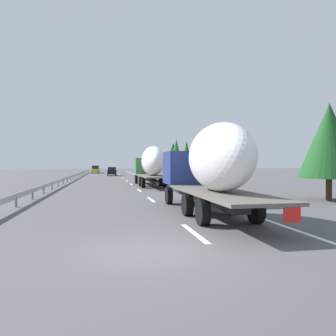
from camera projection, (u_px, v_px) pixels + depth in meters
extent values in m
plane|color=#4C4C4F|center=(114.00, 180.00, 48.13)|extent=(260.00, 260.00, 0.00)
cube|color=white|center=(194.00, 233.00, 11.16)|extent=(3.20, 0.20, 0.01)
cube|color=white|center=(151.00, 199.00, 21.66)|extent=(3.20, 0.20, 0.01)
cube|color=white|center=(139.00, 190.00, 29.32)|extent=(3.20, 0.20, 0.01)
cube|color=white|center=(131.00, 184.00, 38.26)|extent=(3.20, 0.20, 0.01)
cube|color=white|center=(127.00, 181.00, 45.85)|extent=(3.20, 0.20, 0.01)
cube|color=white|center=(123.00, 178.00, 55.86)|extent=(3.20, 0.20, 0.01)
cube|color=white|center=(119.00, 175.00, 71.42)|extent=(3.20, 0.20, 0.01)
cube|color=white|center=(119.00, 174.00, 74.13)|extent=(3.20, 0.20, 0.01)
cube|color=white|center=(117.00, 173.00, 82.18)|extent=(3.20, 0.20, 0.01)
cube|color=white|center=(116.00, 172.00, 94.45)|extent=(3.20, 0.20, 0.01)
cube|color=white|center=(146.00, 178.00, 54.08)|extent=(110.00, 0.20, 0.01)
cube|color=#387038|center=(145.00, 166.00, 39.64)|extent=(2.40, 2.50, 1.90)
cube|color=black|center=(144.00, 162.00, 40.72)|extent=(0.08, 2.12, 0.80)
cube|color=#262628|center=(149.00, 179.00, 36.65)|extent=(11.27, 0.70, 0.24)
cube|color=#59544C|center=(152.00, 176.00, 33.64)|extent=(9.86, 2.50, 0.12)
ellipsoid|color=white|center=(153.00, 161.00, 33.39)|extent=(6.90, 2.20, 2.99)
cube|color=red|center=(168.00, 181.00, 28.96)|extent=(0.04, 0.56, 0.56)
cylinder|color=black|center=(136.00, 179.00, 39.46)|extent=(1.04, 0.30, 1.04)
cylinder|color=black|center=(154.00, 179.00, 39.87)|extent=(1.04, 0.30, 1.04)
cylinder|color=black|center=(141.00, 181.00, 34.62)|extent=(1.04, 0.35, 1.04)
cylinder|color=black|center=(161.00, 181.00, 35.03)|extent=(1.04, 0.35, 1.04)
cylinder|color=black|center=(143.00, 183.00, 32.26)|extent=(1.04, 0.35, 1.04)
cylinder|color=black|center=(165.00, 182.00, 32.68)|extent=(1.04, 0.35, 1.04)
cube|color=navy|center=(187.00, 168.00, 19.41)|extent=(2.40, 2.50, 1.90)
cube|color=black|center=(183.00, 160.00, 20.48)|extent=(0.08, 2.12, 0.80)
cube|color=#262628|center=(200.00, 197.00, 16.66)|extent=(10.36, 0.70, 0.24)
cube|color=#59544C|center=(219.00, 193.00, 13.89)|extent=(8.87, 2.50, 0.12)
ellipsoid|color=white|center=(219.00, 157.00, 13.94)|extent=(5.82, 2.20, 2.92)
cube|color=red|center=(292.00, 213.00, 9.70)|extent=(0.04, 0.56, 0.56)
cylinder|color=black|center=(169.00, 195.00, 19.22)|extent=(1.04, 0.30, 1.04)
cylinder|color=black|center=(205.00, 195.00, 19.64)|extent=(1.04, 0.30, 1.04)
cylinder|color=black|center=(187.00, 204.00, 14.87)|extent=(1.04, 0.35, 1.04)
cylinder|color=black|center=(233.00, 203.00, 15.29)|extent=(1.04, 0.35, 1.04)
cylinder|color=black|center=(203.00, 212.00, 12.51)|extent=(1.04, 0.35, 1.04)
cylinder|color=black|center=(256.00, 210.00, 12.93)|extent=(1.04, 0.35, 1.04)
cube|color=gold|center=(95.00, 170.00, 83.58)|extent=(4.36, 1.73, 0.84)
cube|color=black|center=(95.00, 167.00, 83.25)|extent=(2.40, 1.52, 0.84)
cylinder|color=black|center=(92.00, 172.00, 84.77)|extent=(0.64, 0.22, 0.64)
cylinder|color=black|center=(98.00, 172.00, 85.06)|extent=(0.64, 0.22, 0.64)
cylinder|color=black|center=(92.00, 172.00, 82.12)|extent=(0.64, 0.22, 0.64)
cylinder|color=black|center=(98.00, 172.00, 82.41)|extent=(0.64, 0.22, 0.64)
cube|color=black|center=(112.00, 172.00, 66.58)|extent=(4.44, 1.78, 0.84)
cube|color=black|center=(112.00, 169.00, 66.25)|extent=(2.44, 1.57, 0.61)
cylinder|color=black|center=(108.00, 174.00, 67.79)|extent=(0.64, 0.22, 0.64)
cylinder|color=black|center=(115.00, 174.00, 68.09)|extent=(0.64, 0.22, 0.64)
cylinder|color=black|center=(108.00, 174.00, 65.09)|extent=(0.64, 0.22, 0.64)
cylinder|color=black|center=(116.00, 174.00, 65.39)|extent=(0.64, 0.22, 0.64)
cube|color=#28479E|center=(96.00, 170.00, 94.56)|extent=(4.23, 1.73, 0.84)
cube|color=black|center=(96.00, 167.00, 94.24)|extent=(2.33, 1.52, 0.68)
cylinder|color=black|center=(94.00, 171.00, 95.71)|extent=(0.64, 0.22, 0.64)
cylinder|color=black|center=(99.00, 171.00, 96.00)|extent=(0.64, 0.22, 0.64)
cylinder|color=black|center=(93.00, 171.00, 93.13)|extent=(0.64, 0.22, 0.64)
cylinder|color=black|center=(99.00, 171.00, 93.42)|extent=(0.64, 0.22, 0.64)
cylinder|color=gray|center=(158.00, 171.00, 49.59)|extent=(0.10, 0.10, 2.56)
cube|color=#2D569E|center=(158.00, 161.00, 49.57)|extent=(0.06, 0.90, 0.70)
cylinder|color=#472D19|center=(173.00, 174.00, 58.76)|extent=(0.33, 0.33, 1.29)
cone|color=#194C1E|center=(173.00, 156.00, 58.73)|extent=(3.63, 3.63, 4.94)
cylinder|color=#472D19|center=(176.00, 173.00, 56.98)|extent=(0.39, 0.39, 1.58)
cone|color=#286B2D|center=(176.00, 154.00, 56.94)|extent=(2.62, 2.62, 5.18)
cylinder|color=#472D19|center=(329.00, 189.00, 21.18)|extent=(0.38, 0.38, 1.46)
cone|color=#194C1E|center=(329.00, 140.00, 21.14)|extent=(3.95, 3.95, 4.91)
cylinder|color=#472D19|center=(187.00, 173.00, 59.12)|extent=(0.39, 0.39, 1.34)
cone|color=#286B2D|center=(187.00, 155.00, 59.08)|extent=(2.56, 2.56, 5.34)
cube|color=#9EA0A5|center=(73.00, 176.00, 49.93)|extent=(94.00, 0.06, 0.32)
cube|color=slate|center=(16.00, 202.00, 17.83)|extent=(0.10, 0.10, 0.60)
cube|color=slate|center=(32.00, 195.00, 21.84)|extent=(0.10, 0.10, 0.60)
cube|color=slate|center=(44.00, 190.00, 25.85)|extent=(0.10, 0.10, 0.60)
cube|color=slate|center=(52.00, 187.00, 29.87)|extent=(0.10, 0.10, 0.60)
cube|color=slate|center=(58.00, 184.00, 33.88)|extent=(0.10, 0.10, 0.60)
cube|color=slate|center=(63.00, 182.00, 37.89)|extent=(0.10, 0.10, 0.60)
cube|color=slate|center=(67.00, 180.00, 41.91)|extent=(0.10, 0.10, 0.60)
cube|color=slate|center=(71.00, 179.00, 45.92)|extent=(0.10, 0.10, 0.60)
cube|color=slate|center=(73.00, 178.00, 49.93)|extent=(0.10, 0.10, 0.60)
cube|color=slate|center=(76.00, 177.00, 53.94)|extent=(0.10, 0.10, 0.60)
cube|color=slate|center=(78.00, 176.00, 57.96)|extent=(0.10, 0.10, 0.60)
cube|color=slate|center=(80.00, 175.00, 61.97)|extent=(0.10, 0.10, 0.60)
cube|color=slate|center=(81.00, 174.00, 65.98)|extent=(0.10, 0.10, 0.60)
cube|color=slate|center=(83.00, 174.00, 69.99)|extent=(0.10, 0.10, 0.60)
cube|color=slate|center=(84.00, 173.00, 74.01)|extent=(0.10, 0.10, 0.60)
cube|color=slate|center=(85.00, 173.00, 78.02)|extent=(0.10, 0.10, 0.60)
cube|color=slate|center=(86.00, 172.00, 82.03)|extent=(0.10, 0.10, 0.60)
cube|color=slate|center=(87.00, 172.00, 86.04)|extent=(0.10, 0.10, 0.60)
cube|color=slate|center=(88.00, 172.00, 90.06)|extent=(0.10, 0.10, 0.60)
cube|color=slate|center=(88.00, 171.00, 94.07)|extent=(0.10, 0.10, 0.60)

